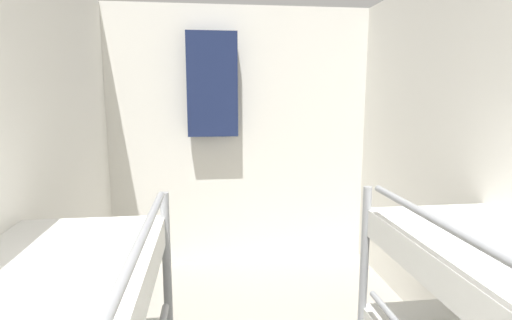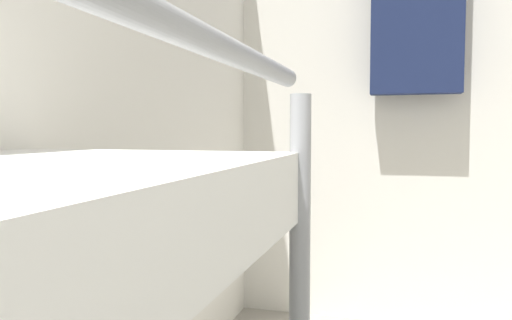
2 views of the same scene
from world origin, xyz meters
TOP-DOWN VIEW (x-y plane):
  - wall_back at (0.00, 4.23)m, footprint 2.51×0.06m
  - hanging_coat at (-0.25, 4.08)m, footprint 0.44×0.12m

SIDE VIEW (x-z plane):
  - wall_back at x=0.00m, z-range 0.00..2.38m
  - hanging_coat at x=-0.25m, z-range 1.23..2.13m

